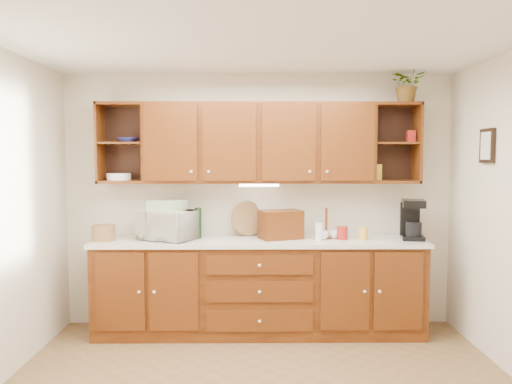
{
  "coord_description": "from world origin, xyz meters",
  "views": [
    {
      "loc": [
        -0.07,
        -3.44,
        1.75
      ],
      "look_at": [
        -0.03,
        1.15,
        1.43
      ],
      "focal_mm": 35.0,
      "sensor_mm": 36.0,
      "label": 1
    }
  ],
  "objects_px": {
    "microwave": "(167,225)",
    "coffee_maker": "(412,220)",
    "bread_box": "(281,225)",
    "potted_plant": "(408,84)"
  },
  "relations": [
    {
      "from": "microwave",
      "to": "coffee_maker",
      "type": "relative_size",
      "value": 1.33
    },
    {
      "from": "bread_box",
      "to": "potted_plant",
      "type": "relative_size",
      "value": 1.11
    },
    {
      "from": "bread_box",
      "to": "coffee_maker",
      "type": "bearing_deg",
      "value": -20.84
    },
    {
      "from": "coffee_maker",
      "to": "potted_plant",
      "type": "xyz_separation_m",
      "value": [
        -0.05,
        0.09,
        1.34
      ]
    },
    {
      "from": "microwave",
      "to": "potted_plant",
      "type": "bearing_deg",
      "value": 26.37
    },
    {
      "from": "bread_box",
      "to": "coffee_maker",
      "type": "distance_m",
      "value": 1.31
    },
    {
      "from": "potted_plant",
      "to": "coffee_maker",
      "type": "bearing_deg",
      "value": -61.81
    },
    {
      "from": "microwave",
      "to": "bread_box",
      "type": "bearing_deg",
      "value": 26.13
    },
    {
      "from": "bread_box",
      "to": "coffee_maker",
      "type": "xyz_separation_m",
      "value": [
        1.3,
        -0.03,
        0.05
      ]
    },
    {
      "from": "microwave",
      "to": "coffee_maker",
      "type": "bearing_deg",
      "value": 24.29
    }
  ]
}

